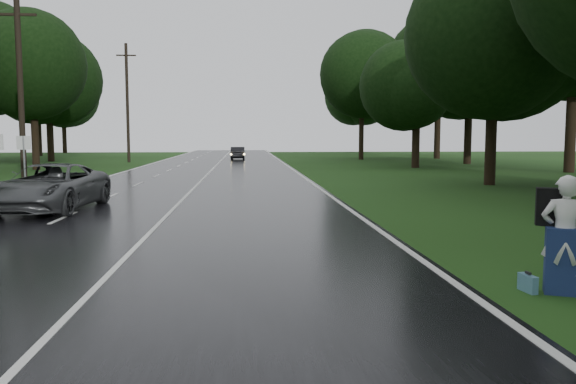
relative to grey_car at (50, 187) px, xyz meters
name	(u,v)px	position (x,y,z in m)	size (l,w,h in m)	color
ground	(98,288)	(3.97, -9.89, -0.80)	(160.00, 160.00, 0.00)	#1C4013
road	(198,184)	(3.97, 10.11, -0.78)	(12.00, 140.00, 0.04)	black
lane_center	(198,184)	(3.97, 10.11, -0.75)	(0.12, 140.00, 0.01)	silver
grey_car	(50,187)	(0.00, 0.00, 0.00)	(2.51, 5.44, 1.51)	#414345
far_car	(238,153)	(5.61, 39.99, -0.10)	(1.39, 3.97, 1.31)	black
hitchhiker	(563,239)	(11.26, -10.75, 0.06)	(0.80, 0.77, 1.86)	silver
suitcase	(528,283)	(10.78, -10.63, -0.66)	(0.11, 0.39, 0.27)	teal
utility_pole_mid	(25,186)	(-4.53, 9.94, -0.80)	(1.80, 0.28, 9.18)	black
utility_pole_far	(129,162)	(-4.53, 35.57, -0.80)	(1.80, 0.28, 10.96)	black
road_sign_b	(26,192)	(-3.23, 6.55, -0.80)	(0.59, 0.10, 2.45)	white
tree_left_e	(37,170)	(-8.89, 23.98, -0.80)	(8.75, 8.75, 13.68)	black
tree_left_f	(51,161)	(-12.49, 38.19, -0.80)	(8.79, 8.79, 13.73)	black
tree_right_d	(489,185)	(18.64, 8.79, -0.80)	(8.06, 8.06, 12.60)	black
tree_right_e	(415,168)	(19.53, 24.43, -0.80)	(7.08, 7.08, 11.06)	black
tree_right_f	(361,160)	(18.46, 40.18, -0.80)	(10.26, 10.26, 16.03)	black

